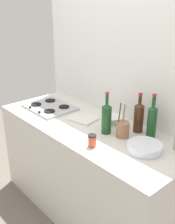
# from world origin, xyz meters

# --- Properties ---
(ground_plane) EXTENTS (6.00, 6.00, 0.00)m
(ground_plane) POSITION_xyz_m (0.00, 0.00, 0.00)
(ground_plane) COLOR #6B6056
(ground_plane) RESTS_ON ground
(counter_block) EXTENTS (1.80, 0.70, 0.90)m
(counter_block) POSITION_xyz_m (0.00, 0.00, 0.45)
(counter_block) COLOR silver
(counter_block) RESTS_ON ground
(backsplash_panel) EXTENTS (1.90, 0.06, 2.21)m
(backsplash_panel) POSITION_xyz_m (0.00, 0.38, 1.10)
(backsplash_panel) COLOR white
(backsplash_panel) RESTS_ON ground
(stovetop_hob) EXTENTS (0.47, 0.37, 0.04)m
(stovetop_hob) POSITION_xyz_m (-0.53, -0.02, 0.91)
(stovetop_hob) COLOR #B2B2B7
(stovetop_hob) RESTS_ON counter_block
(plate_stack) EXTENTS (0.25, 0.25, 0.05)m
(plate_stack) POSITION_xyz_m (0.58, 0.02, 0.93)
(plate_stack) COLOR white
(plate_stack) RESTS_ON counter_block
(wine_bottle_leftmost) EXTENTS (0.08, 0.08, 0.32)m
(wine_bottle_leftmost) POSITION_xyz_m (0.36, 0.22, 1.03)
(wine_bottle_leftmost) COLOR #472314
(wine_bottle_leftmost) RESTS_ON counter_block
(wine_bottle_mid_left) EXTENTS (0.08, 0.08, 0.34)m
(wine_bottle_mid_left) POSITION_xyz_m (0.21, 0.02, 1.03)
(wine_bottle_mid_left) COLOR #19471E
(wine_bottle_mid_left) RESTS_ON counter_block
(wine_bottle_mid_right) EXTENTS (0.07, 0.07, 0.35)m
(wine_bottle_mid_right) POSITION_xyz_m (0.48, 0.22, 1.04)
(wine_bottle_mid_right) COLOR #19471E
(wine_bottle_mid_right) RESTS_ON counter_block
(mixing_bowl) EXTENTS (0.17, 0.17, 0.07)m
(mixing_bowl) POSITION_xyz_m (0.12, 0.18, 0.94)
(mixing_bowl) COLOR white
(mixing_bowl) RESTS_ON counter_block
(utensil_crock) EXTENTS (0.10, 0.10, 0.28)m
(utensil_crock) POSITION_xyz_m (0.33, 0.06, 0.96)
(utensil_crock) COLOR #996B4C
(utensil_crock) RESTS_ON counter_block
(condiment_jar_front) EXTENTS (0.06, 0.06, 0.09)m
(condiment_jar_front) POSITION_xyz_m (0.29, -0.22, 0.95)
(condiment_jar_front) COLOR #C64C2D
(condiment_jar_front) RESTS_ON counter_block
(cutting_board) EXTENTS (0.27, 0.23, 0.02)m
(cutting_board) POSITION_xyz_m (-0.11, 0.04, 0.91)
(cutting_board) COLOR silver
(cutting_board) RESTS_ON counter_block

